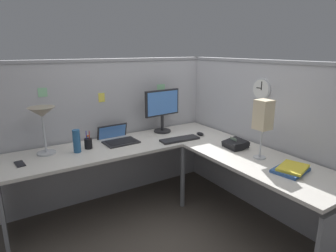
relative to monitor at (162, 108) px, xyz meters
The scene contains 19 objects.
ground_plane 1.22m from the monitor, 107.01° to the right, with size 6.80×6.80×0.00m, color #4C443D.
cubicle_wall_back 0.65m from the monitor, 157.50° to the left, with size 2.57×0.12×1.58m.
cubicle_wall_right 1.15m from the monitor, 53.23° to the right, with size 0.12×2.37×1.58m.
desk 0.86m from the monitor, 116.44° to the right, with size 2.35×2.15×0.73m.
monitor is the anchor object (origin of this frame).
laptop 0.64m from the monitor, behind, with size 0.35×0.39×0.22m.
keyboard 0.47m from the monitor, 91.46° to the right, with size 0.43×0.14×0.02m, color #232326.
computer_mouse 0.53m from the monitor, 50.16° to the right, with size 0.06×0.10×0.03m, color black.
desk_lamp_dome 1.30m from the monitor, behind, with size 0.24×0.24×0.44m.
pen_cup 0.96m from the monitor, behind, with size 0.08×0.08×0.18m.
cell_phone 1.58m from the monitor, behind, with size 0.07×0.14×0.01m, color black.
thermos_flask 1.07m from the monitor, behind, with size 0.07×0.07×0.22m, color #26598C.
office_phone 0.97m from the monitor, 70.04° to the right, with size 0.21×0.22×0.11m.
book_stack 1.58m from the monitor, 79.37° to the right, with size 0.32×0.27×0.04m.
desk_lamp_paper 1.23m from the monitor, 75.42° to the right, with size 0.13×0.13×0.53m.
wall_clock 1.12m from the monitor, 54.97° to the right, with size 0.04×0.22×0.22m.
pinned_note_leftmost 1.28m from the monitor, behind, with size 0.08×0.00×0.09m, color #8CCC99.
pinned_note_middle 0.28m from the monitor, 63.15° to the left, with size 0.11×0.00×0.09m, color #8CCC99.
pinned_note_rightmost 0.70m from the monitor, 164.74° to the left, with size 0.07×0.00×0.10m, color #EAD84C.
Camera 1 is at (-1.48, -2.16, 1.68)m, focal length 30.65 mm.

